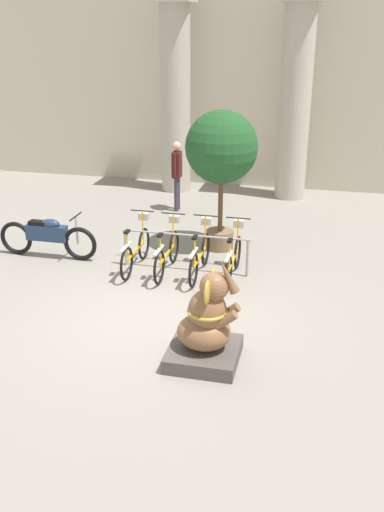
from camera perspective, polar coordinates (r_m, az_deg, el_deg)
ground_plane at (r=9.53m, az=-3.64°, el=-6.07°), size 60.00×60.00×0.00m
building_facade at (r=16.86m, az=4.84°, el=17.08°), size 20.00×0.20×6.00m
column_left at (r=16.25m, az=-1.66°, el=15.61°), size 1.03×1.03×5.16m
column_right at (r=15.74m, az=10.29°, el=15.06°), size 1.03×1.03×5.16m
bike_rack at (r=10.99m, az=-0.71°, el=1.25°), size 2.54×0.05×0.77m
bicycle_0 at (r=11.24m, az=-5.61°, el=0.71°), size 0.48×1.72×1.06m
bicycle_1 at (r=11.03m, az=-2.47°, el=0.38°), size 0.48×1.72×1.06m
bicycle_2 at (r=10.90m, az=0.83°, el=0.13°), size 0.48×1.72×1.06m
bicycle_3 at (r=10.79m, az=4.17°, el=-0.19°), size 0.48×1.72×1.06m
elephant_statue at (r=8.09m, az=1.45°, el=-7.13°), size 1.00×1.00×1.63m
motorcycle at (r=12.06m, az=-14.24°, el=1.97°), size 2.14×0.55×0.95m
person_pedestrian at (r=14.59m, az=-1.52°, el=8.66°), size 0.24×0.47×1.78m
potted_tree at (r=11.73m, az=2.97°, el=10.42°), size 1.48×1.48×2.93m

